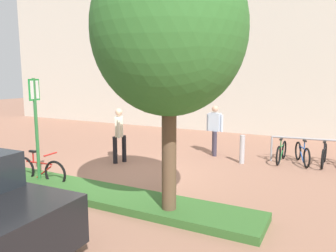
{
  "coord_description": "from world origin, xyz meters",
  "views": [
    {
      "loc": [
        4.89,
        -7.27,
        2.72
      ],
      "look_at": [
        0.37,
        1.55,
        1.19
      ],
      "focal_mm": 34.81,
      "sensor_mm": 36.0,
      "label": 1
    }
  ],
  "objects": [
    {
      "name": "building_facade",
      "position": [
        0.0,
        8.55,
        5.0
      ],
      "size": [
        28.0,
        1.2,
        10.0
      ],
      "primitive_type": "cube",
      "color": "beige",
      "rests_on": "ground"
    },
    {
      "name": "person_shirt_white",
      "position": [
        1.27,
        3.31,
        0.98
      ],
      "size": [
        0.61,
        0.49,
        1.72
      ],
      "color": "#383342",
      "rests_on": "ground"
    },
    {
      "name": "parking_sign_post",
      "position": [
        -1.59,
        -1.72,
        1.73
      ],
      "size": [
        0.1,
        0.36,
        2.67
      ],
      "color": "#2D7238",
      "rests_on": "ground"
    },
    {
      "name": "bike_rack_cluster",
      "position": [
        5.02,
        3.57,
        0.35
      ],
      "size": [
        3.74,
        1.9,
        0.83
      ],
      "color": "#99999E",
      "rests_on": "ground"
    },
    {
      "name": "tree_sidewalk",
      "position": [
        2.16,
        -1.89,
        3.51
      ],
      "size": [
        2.82,
        2.82,
        5.08
      ],
      "color": "brown",
      "rests_on": "ground"
    },
    {
      "name": "ground_plane",
      "position": [
        0.0,
        0.0,
        0.0
      ],
      "size": [
        60.0,
        60.0,
        0.0
      ],
      "primitive_type": "plane",
      "color": "#936651"
    },
    {
      "name": "bike_at_sign",
      "position": [
        -1.64,
        -1.66,
        0.35
      ],
      "size": [
        1.68,
        0.42,
        0.86
      ],
      "color": "black",
      "rests_on": "ground"
    },
    {
      "name": "bollard_steel",
      "position": [
        2.42,
        2.64,
        0.45
      ],
      "size": [
        0.16,
        0.16,
        0.9
      ],
      "primitive_type": "cylinder",
      "color": "#ADADB2",
      "rests_on": "ground"
    },
    {
      "name": "person_casual_tan",
      "position": [
        -1.06,
        0.98,
        0.98
      ],
      "size": [
        0.42,
        0.52,
        1.72
      ],
      "color": "black",
      "rests_on": "ground"
    },
    {
      "name": "planter_strip",
      "position": [
        0.48,
        -1.72,
        0.08
      ],
      "size": [
        7.0,
        1.1,
        0.16
      ],
      "primitive_type": "cube",
      "color": "#336028",
      "rests_on": "ground"
    }
  ]
}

